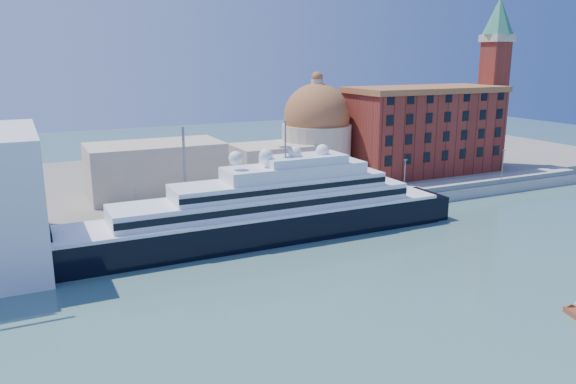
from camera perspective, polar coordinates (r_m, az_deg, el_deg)
ground at (r=90.20m, az=8.28°, el=-8.18°), size 400.00×400.00×0.00m
quay at (r=117.87m, az=-0.95°, el=-2.11°), size 180.00×10.00×2.50m
land at (r=155.00m, az=-7.35°, el=1.55°), size 260.00×72.00×2.00m
quay_fence at (r=113.45m, az=0.00°, el=-1.77°), size 180.00×0.10×1.20m
superyacht at (r=102.79m, az=-4.38°, el=-2.70°), size 85.63×11.87×25.59m
warehouse at (r=157.88m, az=13.64°, el=6.21°), size 43.00×19.00×23.25m
campanile at (r=172.97m, az=20.22°, el=11.37°), size 8.40×8.40×47.00m
church at (r=139.48m, az=-2.70°, el=4.43°), size 66.00×18.00×25.50m
lamp_posts at (r=109.60m, az=-6.61°, el=1.21°), size 120.80×2.40×18.00m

